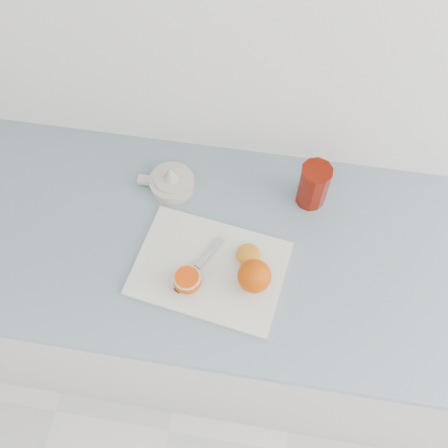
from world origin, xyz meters
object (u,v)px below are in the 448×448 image
counter (246,307)px  citrus_juicer (171,181)px  red_tumbler (313,186)px  cutting_board (210,268)px  half_orange (187,280)px

counter → citrus_juicer: (-0.24, 0.15, 0.47)m
counter → red_tumbler: bearing=51.4°
cutting_board → half_orange: half_orange is taller
counter → citrus_juicer: size_ratio=16.00×
counter → red_tumbler: red_tumbler is taller
cutting_board → red_tumbler: 0.34m
cutting_board → citrus_juicer: (-0.14, 0.23, 0.02)m
counter → half_orange: (-0.14, -0.13, 0.48)m
red_tumbler → cutting_board: bearing=-132.8°
counter → half_orange: half_orange is taller
citrus_juicer → red_tumbler: 0.37m
citrus_juicer → red_tumbler: red_tumbler is taller
cutting_board → citrus_juicer: bearing=122.4°
counter → cutting_board: 0.47m
counter → citrus_juicer: bearing=148.6°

